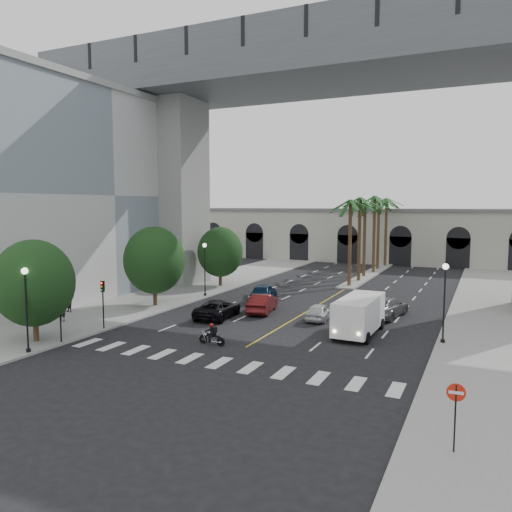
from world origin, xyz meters
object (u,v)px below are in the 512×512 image
at_px(traffic_signal_far, 103,296).
at_px(car_a, 320,312).
at_px(pedestrian_a, 62,309).
at_px(car_c, 218,309).
at_px(lamp_post_left_near, 26,303).
at_px(car_d, 386,307).
at_px(do_not_enter_sign, 456,404).
at_px(cargo_van, 359,314).
at_px(car_e, 263,292).
at_px(traffic_signal_near, 60,307).
at_px(lamp_post_left_far, 205,265).
at_px(motorcycle_rider, 213,335).
at_px(car_b, 262,303).
at_px(lamp_post_right, 444,296).
at_px(pedestrian_b, 69,303).

height_order(traffic_signal_far, car_a, traffic_signal_far).
bearing_deg(traffic_signal_far, pedestrian_a, 175.04).
bearing_deg(car_a, car_c, 17.89).
distance_m(lamp_post_left_near, car_c, 14.92).
bearing_deg(car_a, car_d, -146.40).
xyz_separation_m(car_a, car_d, (4.55, 3.23, 0.17)).
bearing_deg(car_d, car_c, 34.80).
bearing_deg(do_not_enter_sign, cargo_van, 110.83).
distance_m(traffic_signal_far, car_c, 9.16).
bearing_deg(car_e, car_a, 131.95).
distance_m(traffic_signal_near, traffic_signal_far, 4.00).
bearing_deg(car_d, traffic_signal_far, 45.16).
xyz_separation_m(lamp_post_left_far, car_e, (6.00, 0.77, -2.40)).
height_order(lamp_post_left_far, motorcycle_rider, lamp_post_left_far).
distance_m(lamp_post_left_far, car_b, 9.36).
bearing_deg(pedestrian_a, car_b, 40.41).
bearing_deg(lamp_post_right, car_d, 126.75).
relative_size(car_a, car_b, 0.81).
relative_size(lamp_post_left_far, car_e, 1.11).
distance_m(car_d, pedestrian_b, 26.26).
relative_size(car_a, do_not_enter_sign, 1.44).
bearing_deg(pedestrian_a, car_d, 31.22).
distance_m(car_a, car_e, 9.11).
relative_size(car_d, pedestrian_b, 3.80).
height_order(traffic_signal_far, car_d, traffic_signal_far).
bearing_deg(lamp_post_right, traffic_signal_far, -164.02).
relative_size(lamp_post_left_far, traffic_signal_near, 1.47).
xyz_separation_m(car_c, pedestrian_a, (-9.98, -6.72, 0.37)).
bearing_deg(pedestrian_a, traffic_signal_far, -3.47).
distance_m(traffic_signal_far, do_not_enter_sign, 25.85).
distance_m(lamp_post_left_far, car_a, 14.34).
distance_m(pedestrian_b, do_not_enter_sign, 32.98).
relative_size(lamp_post_right, pedestrian_b, 3.50).
relative_size(lamp_post_left_near, car_b, 1.11).
distance_m(car_a, cargo_van, 5.09).
height_order(lamp_post_left_near, car_c, lamp_post_left_near).
height_order(car_a, pedestrian_b, pedestrian_b).
relative_size(car_a, pedestrian_a, 2.06).
height_order(lamp_post_right, car_c, lamp_post_right).
relative_size(motorcycle_rider, do_not_enter_sign, 0.73).
distance_m(lamp_post_left_far, car_e, 6.51).
bearing_deg(pedestrian_b, lamp_post_left_near, -51.91).
height_order(lamp_post_left_near, traffic_signal_far, lamp_post_left_near).
bearing_deg(car_e, pedestrian_a, 43.53).
bearing_deg(motorcycle_rider, car_e, 107.22).
bearing_deg(car_e, lamp_post_left_far, -4.27).
distance_m(lamp_post_right, car_b, 15.43).
xyz_separation_m(lamp_post_left_near, do_not_enter_sign, (24.40, -2.29, -1.24)).
distance_m(traffic_signal_near, car_d, 24.72).
distance_m(lamp_post_left_near, do_not_enter_sign, 24.54).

